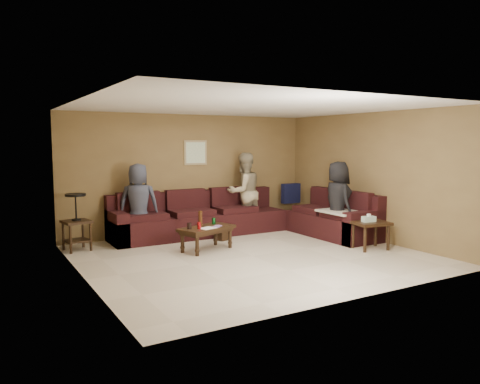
{
  "coord_description": "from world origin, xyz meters",
  "views": [
    {
      "loc": [
        -4.08,
        -6.6,
        1.91
      ],
      "look_at": [
        0.25,
        0.85,
        1.0
      ],
      "focal_mm": 35.0,
      "sensor_mm": 36.0,
      "label": 1
    }
  ],
  "objects_px": {
    "side_table_right": "(370,226)",
    "coffee_table": "(206,230)",
    "end_table_left": "(76,221)",
    "person_left": "(139,203)",
    "sectional_sofa": "(247,220)",
    "person_right": "(338,201)",
    "person_middle": "(244,192)",
    "waste_bin": "(223,233)"
  },
  "relations": [
    {
      "from": "side_table_right",
      "to": "coffee_table",
      "type": "bearing_deg",
      "value": 151.54
    },
    {
      "from": "end_table_left",
      "to": "person_left",
      "type": "relative_size",
      "value": 0.67
    },
    {
      "from": "sectional_sofa",
      "to": "end_table_left",
      "type": "height_order",
      "value": "end_table_left"
    },
    {
      "from": "coffee_table",
      "to": "end_table_left",
      "type": "relative_size",
      "value": 1.1
    },
    {
      "from": "coffee_table",
      "to": "person_right",
      "type": "bearing_deg",
      "value": -10.54
    },
    {
      "from": "coffee_table",
      "to": "sectional_sofa",
      "type": "bearing_deg",
      "value": 29.71
    },
    {
      "from": "coffee_table",
      "to": "person_middle",
      "type": "bearing_deg",
      "value": 39.72
    },
    {
      "from": "sectional_sofa",
      "to": "person_left",
      "type": "height_order",
      "value": "person_left"
    },
    {
      "from": "person_left",
      "to": "person_right",
      "type": "bearing_deg",
      "value": 175.87
    },
    {
      "from": "end_table_left",
      "to": "person_right",
      "type": "distance_m",
      "value": 4.91
    },
    {
      "from": "waste_bin",
      "to": "person_middle",
      "type": "bearing_deg",
      "value": 36.01
    },
    {
      "from": "coffee_table",
      "to": "person_left",
      "type": "relative_size",
      "value": 0.74
    },
    {
      "from": "waste_bin",
      "to": "sectional_sofa",
      "type": "bearing_deg",
      "value": 8.88
    },
    {
      "from": "side_table_right",
      "to": "person_right",
      "type": "height_order",
      "value": "person_right"
    },
    {
      "from": "sectional_sofa",
      "to": "side_table_right",
      "type": "distance_m",
      "value": 2.5
    },
    {
      "from": "side_table_right",
      "to": "person_left",
      "type": "relative_size",
      "value": 0.45
    },
    {
      "from": "coffee_table",
      "to": "person_middle",
      "type": "distance_m",
      "value": 2.05
    },
    {
      "from": "person_left",
      "to": "sectional_sofa",
      "type": "bearing_deg",
      "value": -170.49
    },
    {
      "from": "sectional_sofa",
      "to": "person_middle",
      "type": "height_order",
      "value": "person_middle"
    },
    {
      "from": "waste_bin",
      "to": "person_left",
      "type": "relative_size",
      "value": 0.18
    },
    {
      "from": "side_table_right",
      "to": "waste_bin",
      "type": "xyz_separation_m",
      "value": [
        -1.92,
        2.04,
        -0.29
      ]
    },
    {
      "from": "sectional_sofa",
      "to": "person_middle",
      "type": "bearing_deg",
      "value": 66.42
    },
    {
      "from": "waste_bin",
      "to": "person_left",
      "type": "distance_m",
      "value": 1.72
    },
    {
      "from": "person_middle",
      "to": "person_right",
      "type": "distance_m",
      "value": 2.07
    },
    {
      "from": "waste_bin",
      "to": "person_right",
      "type": "distance_m",
      "value": 2.35
    },
    {
      "from": "waste_bin",
      "to": "person_middle",
      "type": "xyz_separation_m",
      "value": [
        0.86,
        0.63,
        0.71
      ]
    },
    {
      "from": "coffee_table",
      "to": "person_middle",
      "type": "height_order",
      "value": "person_middle"
    },
    {
      "from": "sectional_sofa",
      "to": "person_middle",
      "type": "distance_m",
      "value": 0.78
    },
    {
      "from": "end_table_left",
      "to": "waste_bin",
      "type": "bearing_deg",
      "value": -10.67
    },
    {
      "from": "person_right",
      "to": "coffee_table",
      "type": "bearing_deg",
      "value": 89.53
    },
    {
      "from": "end_table_left",
      "to": "person_middle",
      "type": "bearing_deg",
      "value": 2.06
    },
    {
      "from": "person_right",
      "to": "waste_bin",
      "type": "bearing_deg",
      "value": 70.11
    },
    {
      "from": "coffee_table",
      "to": "person_right",
      "type": "distance_m",
      "value": 2.7
    },
    {
      "from": "person_left",
      "to": "waste_bin",
      "type": "bearing_deg",
      "value": -178.92
    },
    {
      "from": "sectional_sofa",
      "to": "person_left",
      "type": "relative_size",
      "value": 3.05
    },
    {
      "from": "end_table_left",
      "to": "coffee_table",
      "type": "bearing_deg",
      "value": -29.77
    },
    {
      "from": "sectional_sofa",
      "to": "end_table_left",
      "type": "relative_size",
      "value": 4.56
    },
    {
      "from": "side_table_right",
      "to": "person_right",
      "type": "bearing_deg",
      "value": 87.68
    },
    {
      "from": "side_table_right",
      "to": "person_right",
      "type": "distance_m",
      "value": 0.98
    },
    {
      "from": "person_left",
      "to": "person_right",
      "type": "relative_size",
      "value": 0.98
    },
    {
      "from": "waste_bin",
      "to": "coffee_table",
      "type": "bearing_deg",
      "value": -135.99
    },
    {
      "from": "end_table_left",
      "to": "person_left",
      "type": "distance_m",
      "value": 1.19
    }
  ]
}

